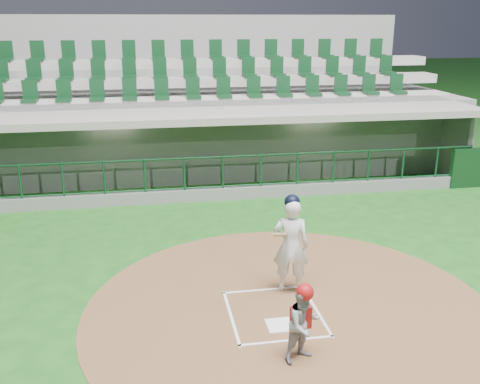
% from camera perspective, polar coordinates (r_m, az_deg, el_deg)
% --- Properties ---
extents(ground, '(120.00, 120.00, 0.00)m').
position_cam_1_polar(ground, '(9.73, 3.24, -11.96)').
color(ground, '#174F16').
rests_on(ground, ground).
extents(dirt_circle, '(7.20, 7.20, 0.01)m').
position_cam_1_polar(dirt_circle, '(9.62, 5.30, -12.33)').
color(dirt_circle, brown).
rests_on(dirt_circle, ground).
extents(home_plate, '(0.43, 0.43, 0.02)m').
position_cam_1_polar(home_plate, '(9.13, 4.25, -13.98)').
color(home_plate, white).
rests_on(home_plate, dirt_circle).
extents(batter_box_chalk, '(1.55, 1.80, 0.01)m').
position_cam_1_polar(batter_box_chalk, '(9.47, 3.66, -12.76)').
color(batter_box_chalk, white).
rests_on(batter_box_chalk, ground).
extents(dugout_structure, '(16.40, 3.70, 3.00)m').
position_cam_1_polar(dugout_structure, '(16.61, -2.80, 4.33)').
color(dugout_structure, slate).
rests_on(dugout_structure, ground).
extents(seating_deck, '(17.00, 6.72, 5.15)m').
position_cam_1_polar(seating_deck, '(19.52, -3.92, 7.74)').
color(seating_deck, gray).
rests_on(seating_deck, ground).
extents(batter, '(0.92, 0.94, 1.88)m').
position_cam_1_polar(batter, '(9.82, 5.43, -5.53)').
color(batter, silver).
rests_on(batter, dirt_circle).
extents(catcher, '(0.69, 0.63, 1.24)m').
position_cam_1_polar(catcher, '(8.09, 6.79, -13.66)').
color(catcher, '#949499').
rests_on(catcher, dirt_circle).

